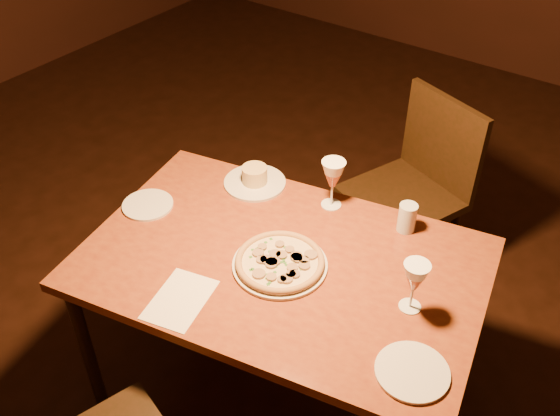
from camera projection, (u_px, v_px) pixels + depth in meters
The scene contains 11 objects.
floor at pixel (208, 404), 2.44m from camera, with size 7.00×7.00×0.00m, color black.
dining_table at pixel (282, 273), 2.10m from camera, with size 1.45×1.08×0.70m.
chair_far at pixel (415, 185), 2.73m from camera, with size 0.55×0.55×0.89m.
pizza_plate at pixel (280, 262), 2.03m from camera, with size 0.31×0.31×0.03m.
ramekin_saucer at pixel (255, 179), 2.38m from camera, with size 0.24×0.24×0.08m.
wine_glass_far at pixel (332, 184), 2.23m from camera, with size 0.09×0.09×0.19m, color #B7644C, non-canonical shape.
wine_glass_right at pixel (414, 286), 1.85m from camera, with size 0.08×0.08×0.18m, color #B7644C, non-canonical shape.
water_tumbler at pixel (407, 218), 2.15m from camera, with size 0.06×0.06×0.11m, color silver.
side_plate_left at pixel (148, 205), 2.29m from camera, with size 0.19×0.19×0.01m, color silver.
side_plate_near at pixel (412, 372), 1.71m from camera, with size 0.21×0.21×0.01m, color silver.
menu_card at pixel (180, 299), 1.92m from camera, with size 0.16×0.23×0.00m, color silver.
Camera 1 is at (1.07, -0.98, 2.13)m, focal length 40.00 mm.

